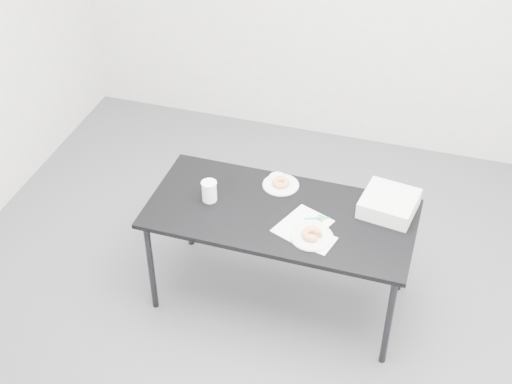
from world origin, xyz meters
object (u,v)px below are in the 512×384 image
(plate_far, at_px, (281,185))
(coffee_cup, at_px, (209,191))
(table, at_px, (281,219))
(scorecard, at_px, (303,226))
(plate_near, at_px, (312,237))
(donut_near, at_px, (312,234))
(donut_far, at_px, (281,182))
(pen, at_px, (317,218))
(bakery_box, at_px, (389,204))

(plate_far, height_order, coffee_cup, coffee_cup)
(table, bearing_deg, scorecard, -28.00)
(plate_near, distance_m, donut_near, 0.02)
(donut_far, bearing_deg, table, -74.51)
(plate_near, distance_m, donut_far, 0.49)
(pen, xyz_separation_m, bakery_box, (0.37, 0.19, 0.04))
(plate_far, distance_m, bakery_box, 0.65)
(donut_near, bearing_deg, coffee_cup, 167.15)
(plate_near, height_order, donut_far, donut_far)
(pen, xyz_separation_m, donut_near, (0.01, -0.16, 0.02))
(scorecard, bearing_deg, pen, 74.91)
(plate_near, distance_m, coffee_cup, 0.66)
(coffee_cup, bearing_deg, plate_far, 35.20)
(coffee_cup, height_order, bakery_box, coffee_cup)
(plate_near, height_order, donut_near, donut_near)
(table, distance_m, bakery_box, 0.62)
(donut_near, height_order, bakery_box, bakery_box)
(scorecard, bearing_deg, plate_near, -26.26)
(plate_near, bearing_deg, pen, 93.29)
(donut_near, xyz_separation_m, coffee_cup, (-0.64, 0.15, 0.04))
(coffee_cup, bearing_deg, pen, 1.13)
(table, height_order, plate_near, plate_near)
(scorecard, relative_size, plate_near, 1.25)
(donut_far, height_order, bakery_box, bakery_box)
(donut_near, relative_size, coffee_cup, 0.87)
(donut_far, distance_m, bakery_box, 0.65)
(scorecard, height_order, plate_near, plate_near)
(pen, distance_m, coffee_cup, 0.63)
(scorecard, xyz_separation_m, pen, (0.06, 0.08, 0.01))
(donut_far, height_order, coffee_cup, coffee_cup)
(scorecard, height_order, plate_far, plate_far)
(table, height_order, donut_near, donut_near)
(plate_far, bearing_deg, bakery_box, -3.94)
(donut_far, relative_size, coffee_cup, 0.80)
(donut_near, relative_size, donut_far, 1.09)
(scorecard, xyz_separation_m, donut_near, (0.07, -0.08, 0.03))
(donut_near, distance_m, coffee_cup, 0.66)
(table, distance_m, scorecard, 0.18)
(scorecard, bearing_deg, plate_far, 146.17)
(pen, height_order, coffee_cup, coffee_cup)
(table, height_order, bakery_box, bakery_box)
(plate_far, relative_size, bakery_box, 0.74)
(table, height_order, donut_far, donut_far)
(donut_near, bearing_deg, table, 143.80)
(donut_near, bearing_deg, scorecard, 131.45)
(table, xyz_separation_m, scorecard, (0.15, -0.08, 0.05))
(bakery_box, bearing_deg, donut_far, -175.20)
(scorecard, bearing_deg, table, 173.79)
(table, xyz_separation_m, pen, (0.21, -0.00, 0.06))
(scorecard, distance_m, plate_near, 0.11)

